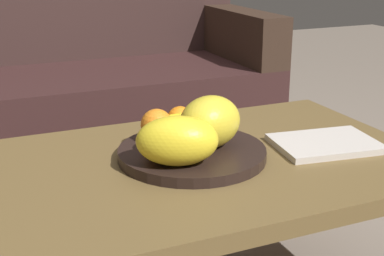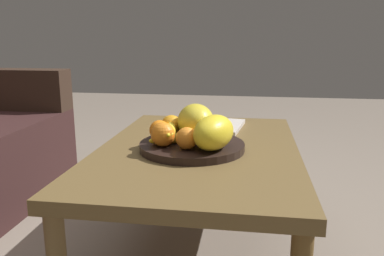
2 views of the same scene
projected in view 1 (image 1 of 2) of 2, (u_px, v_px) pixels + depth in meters
name	position (u px, v px, depth m)	size (l,w,h in m)	color
coffee_table	(211.00, 176.00, 1.31)	(1.01, 0.67, 0.42)	brown
couch	(69.00, 91.00, 2.34)	(1.70, 0.70, 0.90)	#331C1B
fruit_bowl	(192.00, 153.00, 1.29)	(0.35, 0.35, 0.03)	black
melon_large_front	(210.00, 122.00, 1.27)	(0.16, 0.12, 0.12)	yellow
melon_smaller_beside	(177.00, 141.00, 1.17)	(0.18, 0.11, 0.11)	yellow
orange_front	(180.00, 120.00, 1.38)	(0.07, 0.07, 0.07)	orange
orange_left	(157.00, 125.00, 1.32)	(0.08, 0.08, 0.08)	orange
orange_right	(160.00, 138.00, 1.25)	(0.07, 0.07, 0.07)	orange
orange_back	(207.00, 119.00, 1.37)	(0.08, 0.08, 0.08)	orange
banana_bunch	(175.00, 129.00, 1.33)	(0.17, 0.16, 0.06)	yellow
magazine	(325.00, 144.00, 1.36)	(0.25, 0.18, 0.02)	beige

